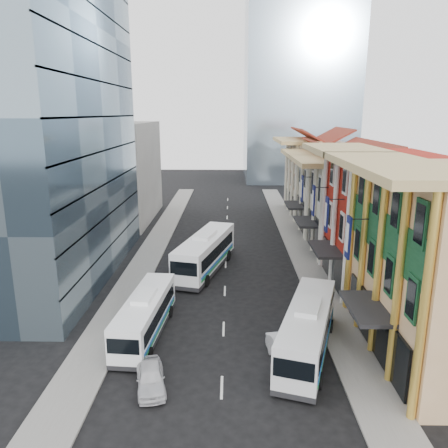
{
  "coord_description": "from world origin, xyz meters",
  "views": [
    {
      "loc": [
        0.44,
        -20.99,
        15.33
      ],
      "look_at": [
        -0.11,
        17.49,
        5.5
      ],
      "focal_mm": 35.0,
      "sensor_mm": 36.0,
      "label": 1
    }
  ],
  "objects_px": {
    "sedan_right": "(288,354)",
    "bus_left_far": "(205,252)",
    "bus_right": "(308,328)",
    "office_tower": "(36,117)",
    "sedan_left": "(151,377)",
    "shophouse_tan": "(446,266)",
    "bus_left_near": "(145,314)"
  },
  "relations": [
    {
      "from": "sedan_right",
      "to": "bus_left_far",
      "type": "bearing_deg",
      "value": 98.58
    },
    {
      "from": "bus_right",
      "to": "sedan_right",
      "type": "height_order",
      "value": "bus_right"
    },
    {
      "from": "office_tower",
      "to": "sedan_left",
      "type": "xyz_separation_m",
      "value": [
        12.93,
        -18.07,
        -14.33
      ]
    },
    {
      "from": "sedan_left",
      "to": "shophouse_tan",
      "type": "bearing_deg",
      "value": -0.31
    },
    {
      "from": "sedan_left",
      "to": "sedan_right",
      "type": "distance_m",
      "value": 8.5
    },
    {
      "from": "bus_right",
      "to": "sedan_left",
      "type": "height_order",
      "value": "bus_right"
    },
    {
      "from": "shophouse_tan",
      "to": "bus_left_near",
      "type": "distance_m",
      "value": 20.1
    },
    {
      "from": "bus_left_far",
      "to": "shophouse_tan",
      "type": "bearing_deg",
      "value": -28.69
    },
    {
      "from": "bus_right",
      "to": "sedan_left",
      "type": "distance_m",
      "value": 10.38
    },
    {
      "from": "shophouse_tan",
      "to": "bus_right",
      "type": "distance_m",
      "value": 9.5
    },
    {
      "from": "bus_left_far",
      "to": "bus_left_near",
      "type": "bearing_deg",
      "value": -90.11
    },
    {
      "from": "shophouse_tan",
      "to": "office_tower",
      "type": "distance_m",
      "value": 35.19
    },
    {
      "from": "office_tower",
      "to": "bus_left_far",
      "type": "xyz_separation_m",
      "value": [
        15.0,
        1.19,
        -13.05
      ]
    },
    {
      "from": "bus_left_near",
      "to": "office_tower",
      "type": "bearing_deg",
      "value": 138.59
    },
    {
      "from": "bus_left_far",
      "to": "sedan_right",
      "type": "height_order",
      "value": "bus_left_far"
    },
    {
      "from": "shophouse_tan",
      "to": "sedan_left",
      "type": "distance_m",
      "value": 19.28
    },
    {
      "from": "bus_left_near",
      "to": "bus_right",
      "type": "distance_m",
      "value": 11.23
    },
    {
      "from": "bus_left_near",
      "to": "bus_left_far",
      "type": "bearing_deg",
      "value": 79.72
    },
    {
      "from": "shophouse_tan",
      "to": "bus_left_near",
      "type": "xyz_separation_m",
      "value": [
        -19.5,
        2.06,
        -4.43
      ]
    },
    {
      "from": "bus_left_near",
      "to": "shophouse_tan",
      "type": "bearing_deg",
      "value": -1.39
    },
    {
      "from": "bus_left_near",
      "to": "sedan_right",
      "type": "bearing_deg",
      "value": -16.57
    },
    {
      "from": "sedan_left",
      "to": "bus_right",
      "type": "bearing_deg",
      "value": 9.04
    },
    {
      "from": "bus_left_far",
      "to": "sedan_left",
      "type": "relative_size",
      "value": 3.1
    },
    {
      "from": "bus_left_near",
      "to": "sedan_right",
      "type": "xyz_separation_m",
      "value": [
        9.58,
        -3.72,
        -0.8
      ]
    },
    {
      "from": "bus_left_far",
      "to": "bus_right",
      "type": "distance_m",
      "value": 17.12
    },
    {
      "from": "bus_left_far",
      "to": "bus_right",
      "type": "relative_size",
      "value": 1.11
    },
    {
      "from": "sedan_right",
      "to": "bus_right",
      "type": "bearing_deg",
      "value": 34.39
    },
    {
      "from": "shophouse_tan",
      "to": "bus_left_far",
      "type": "height_order",
      "value": "shophouse_tan"
    },
    {
      "from": "shophouse_tan",
      "to": "bus_left_near",
      "type": "bearing_deg",
      "value": 173.96
    },
    {
      "from": "office_tower",
      "to": "bus_left_near",
      "type": "height_order",
      "value": "office_tower"
    },
    {
      "from": "shophouse_tan",
      "to": "bus_left_near",
      "type": "relative_size",
      "value": 1.43
    },
    {
      "from": "bus_left_far",
      "to": "sedan_right",
      "type": "distance_m",
      "value": 17.95
    }
  ]
}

